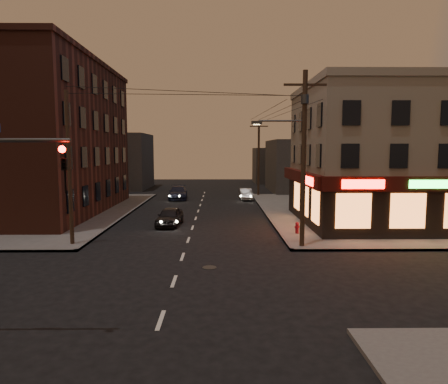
{
  "coord_description": "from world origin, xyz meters",
  "views": [
    {
      "loc": [
        2.0,
        -16.96,
        5.74
      ],
      "look_at": [
        2.27,
        6.86,
        3.2
      ],
      "focal_mm": 32.0,
      "sensor_mm": 36.0,
      "label": 1
    }
  ],
  "objects_px": {
    "fire_hydrant": "(297,227)",
    "sedan_mid": "(246,194)",
    "sedan_far": "(178,193)",
    "sedan_near": "(170,217)"
  },
  "relations": [
    {
      "from": "sedan_mid",
      "to": "sedan_near",
      "type": "bearing_deg",
      "value": -116.89
    },
    {
      "from": "sedan_mid",
      "to": "fire_hydrant",
      "type": "relative_size",
      "value": 5.03
    },
    {
      "from": "sedan_far",
      "to": "fire_hydrant",
      "type": "xyz_separation_m",
      "value": [
        10.03,
        -19.95,
        -0.17
      ]
    },
    {
      "from": "sedan_mid",
      "to": "fire_hydrant",
      "type": "xyz_separation_m",
      "value": [
        2.19,
        -19.21,
        -0.07
      ]
    },
    {
      "from": "sedan_mid",
      "to": "sedan_far",
      "type": "xyz_separation_m",
      "value": [
        -7.84,
        0.74,
        0.1
      ]
    },
    {
      "from": "fire_hydrant",
      "to": "sedan_mid",
      "type": "bearing_deg",
      "value": 96.49
    },
    {
      "from": "fire_hydrant",
      "to": "sedan_near",
      "type": "bearing_deg",
      "value": 157.81
    },
    {
      "from": "sedan_mid",
      "to": "sedan_far",
      "type": "bearing_deg",
      "value": 171.27
    },
    {
      "from": "sedan_near",
      "to": "fire_hydrant",
      "type": "relative_size",
      "value": 5.2
    },
    {
      "from": "sedan_far",
      "to": "fire_hydrant",
      "type": "relative_size",
      "value": 6.61
    }
  ]
}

